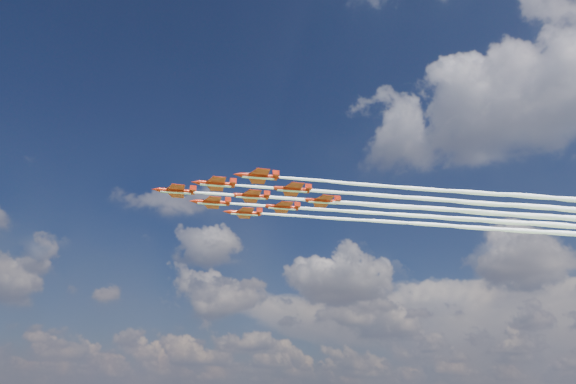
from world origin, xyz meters
name	(u,v)px	position (x,y,z in m)	size (l,w,h in m)	color
jet_lead	(380,205)	(23.72, 26.01, 88.51)	(89.17, 94.99, 3.04)	#A81C09
jet_row2_port	(423,199)	(36.43, 28.62, 88.51)	(89.17, 94.99, 3.04)	#A81C09
jet_row2_starb	(404,215)	(25.51, 38.86, 88.51)	(89.17, 94.99, 3.04)	#A81C09
jet_row3_port	(470,192)	(49.14, 31.24, 88.51)	(89.17, 94.99, 3.04)	#A81C09
jet_row3_centre	(446,210)	(38.22, 41.47, 88.51)	(89.17, 94.99, 3.04)	#A81C09
jet_row3_starb	(425,224)	(27.30, 51.71, 88.51)	(89.17, 94.99, 3.04)	#A81C09
jet_row4_port	(490,204)	(50.93, 44.09, 88.51)	(89.17, 94.99, 3.04)	#A81C09
jet_row4_starb	(466,219)	(40.01, 54.33, 88.51)	(89.17, 94.99, 3.04)	#A81C09
jet_tail	(509,214)	(52.72, 56.94, 88.51)	(89.17, 94.99, 3.04)	#A81C09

